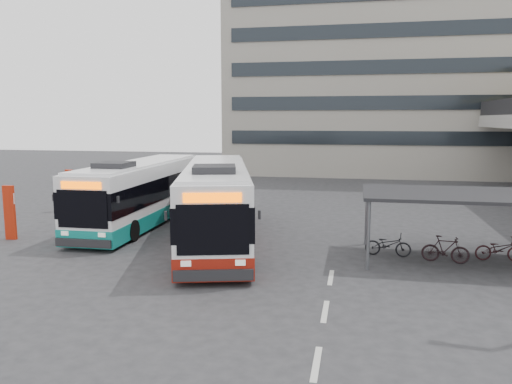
# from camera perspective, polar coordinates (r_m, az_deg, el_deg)

# --- Properties ---
(ground) EXTENTS (120.00, 120.00, 0.00)m
(ground) POSITION_cam_1_polar(r_m,az_deg,el_deg) (17.22, 0.11, -9.25)
(ground) COLOR #28282B
(ground) RESTS_ON ground
(bike_shelter) EXTENTS (10.00, 4.00, 2.54)m
(bike_shelter) POSITION_cam_1_polar(r_m,az_deg,el_deg) (20.16, 26.42, -3.08)
(bike_shelter) COLOR #595B60
(bike_shelter) RESTS_ON ground
(office_block) EXTENTS (30.00, 15.00, 25.00)m
(office_block) POSITION_cam_1_polar(r_m,az_deg,el_deg) (52.69, 14.91, 16.00)
(office_block) COLOR gray
(office_block) RESTS_ON ground
(road_markings) EXTENTS (0.15, 7.60, 0.01)m
(road_markings) POSITION_cam_1_polar(r_m,az_deg,el_deg) (14.11, 7.91, -13.36)
(road_markings) COLOR beige
(road_markings) RESTS_ON ground
(bus_main) EXTENTS (5.60, 12.26, 3.55)m
(bus_main) POSITION_cam_1_polar(r_m,az_deg,el_deg) (21.27, -4.57, -1.33)
(bus_main) COLOR white
(bus_main) RESTS_ON ground
(bus_teal) EXTENTS (2.63, 11.34, 3.34)m
(bus_teal) POSITION_cam_1_polar(r_m,az_deg,el_deg) (25.53, -13.00, -0.12)
(bus_teal) COLOR white
(bus_teal) RESTS_ON ground
(pedestrian) EXTENTS (0.68, 0.79, 1.84)m
(pedestrian) POSITION_cam_1_polar(r_m,az_deg,el_deg) (19.94, -7.28, -4.15)
(pedestrian) COLOR black
(pedestrian) RESTS_ON ground
(sign_totem_mid) EXTENTS (0.52, 0.18, 2.38)m
(sign_totem_mid) POSITION_cam_1_polar(r_m,az_deg,el_deg) (24.14, -26.33, -2.03)
(sign_totem_mid) COLOR #AC200A
(sign_totem_mid) RESTS_ON ground
(sign_totem_north) EXTENTS (0.51, 0.26, 2.39)m
(sign_totem_north) POSITION_cam_1_polar(r_m,az_deg,el_deg) (30.22, -20.49, 0.24)
(sign_totem_north) COLOR #AC200A
(sign_totem_north) RESTS_ON ground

